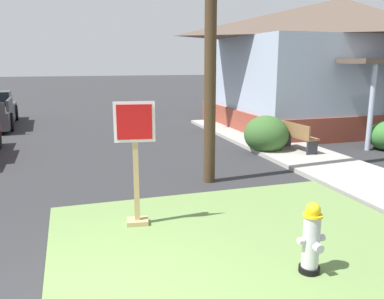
% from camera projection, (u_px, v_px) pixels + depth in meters
% --- Properties ---
extents(grass_corner_patch, '(5.80, 4.68, 0.08)m').
position_uv_depth(grass_corner_patch, '(242.00, 242.00, 6.18)').
color(grass_corner_patch, '#668447').
rests_on(grass_corner_patch, ground).
extents(sidewalk_strip, '(2.20, 16.37, 0.12)m').
position_uv_depth(sidewalk_strip, '(314.00, 160.00, 11.19)').
color(sidewalk_strip, '#9E9B93').
rests_on(sidewalk_strip, ground).
extents(fire_hydrant, '(0.38, 0.34, 0.96)m').
position_uv_depth(fire_hydrant, '(311.00, 240.00, 5.12)').
color(fire_hydrant, black).
rests_on(fire_hydrant, grass_corner_patch).
extents(stop_sign, '(0.66, 0.33, 2.10)m').
position_uv_depth(stop_sign, '(136.00, 168.00, 6.54)').
color(stop_sign, tan).
rests_on(stop_sign, grass_corner_patch).
extents(manhole_cover, '(0.70, 0.70, 0.02)m').
position_uv_depth(manhole_cover, '(115.00, 221.00, 7.07)').
color(manhole_cover, black).
rests_on(manhole_cover, ground).
extents(street_bench, '(0.52, 1.48, 0.85)m').
position_uv_depth(street_bench, '(297.00, 135.00, 12.11)').
color(street_bench, brown).
rests_on(street_bench, sidewalk_strip).
extents(corner_house, '(10.52, 8.70, 5.45)m').
position_uv_depth(corner_house, '(338.00, 62.00, 17.29)').
color(corner_house, brown).
rests_on(corner_house, ground).
extents(shrub_by_curb, '(1.38, 1.38, 1.17)m').
position_uv_depth(shrub_by_curb, '(266.00, 134.00, 12.28)').
color(shrub_by_curb, '#355C28').
rests_on(shrub_by_curb, ground).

